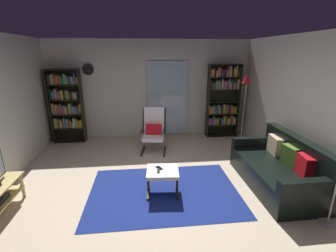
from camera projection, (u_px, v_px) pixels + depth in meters
The scene contains 14 objects.
ground_plane at pixel (158, 191), 4.00m from camera, with size 7.02×7.02×0.00m, color #C1AD93.
wall_back at pixel (150, 89), 6.36m from camera, with size 5.60×0.06×2.60m, color beige.
wall_right at pixel (319, 113), 3.88m from camera, with size 0.06×6.00×2.60m, color beige.
glass_door_panel at pixel (168, 99), 6.42m from camera, with size 1.10×0.01×2.00m, color silver.
area_rug at pixel (164, 191), 3.97m from camera, with size 2.50×1.73×0.01m, color navy.
bookshelf_near_tv at pixel (66, 104), 5.96m from camera, with size 0.79×0.30×1.88m.
bookshelf_near_sofa at pixel (223, 99), 6.37m from camera, with size 0.85×0.30×1.97m.
leather_sofa at pixel (279, 169), 4.08m from camera, with size 0.91×1.83×0.88m.
lounge_armchair at pixel (154, 129), 5.52m from camera, with size 0.65×0.72×1.02m.
ottoman at pixel (163, 174), 3.85m from camera, with size 0.56×0.52×0.42m.
tv_remote at pixel (158, 171), 3.79m from camera, with size 0.04×0.14×0.02m, color black.
cell_phone at pixel (159, 168), 3.89m from camera, with size 0.07×0.14×0.01m, color black.
floor_lamp_by_shelf at pixel (246, 85), 5.74m from camera, with size 0.23×0.23×1.77m.
wall_clock at pixel (88, 69), 5.96m from camera, with size 0.29×0.03×0.29m.
Camera 1 is at (-0.20, -3.48, 2.26)m, focal length 24.97 mm.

